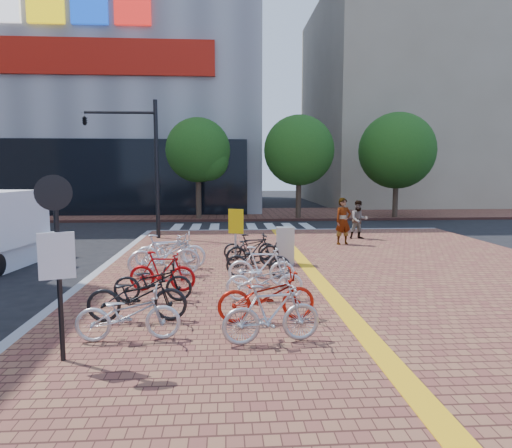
{
  "coord_description": "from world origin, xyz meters",
  "views": [
    {
      "loc": [
        -0.38,
        -9.81,
        2.95
      ],
      "look_at": [
        0.56,
        4.43,
        1.3
      ],
      "focal_mm": 32.0,
      "sensor_mm": 36.0,
      "label": 1
    }
  ],
  "objects": [
    {
      "name": "ground",
      "position": [
        0.0,
        0.0,
        0.0
      ],
      "size": [
        120.0,
        120.0,
        0.0
      ],
      "primitive_type": "plane",
      "color": "black",
      "rests_on": "ground"
    },
    {
      "name": "tactile_strip",
      "position": [
        2.0,
        -5.0,
        0.16
      ],
      "size": [
        0.4,
        34.0,
        0.01
      ],
      "primitive_type": "cube",
      "color": "#EDAB15",
      "rests_on": "sidewalk"
    },
    {
      "name": "kerb_north",
      "position": [
        3.0,
        12.0,
        0.08
      ],
      "size": [
        14.0,
        0.25,
        0.15
      ],
      "primitive_type": "cube",
      "color": "gray",
      "rests_on": "ground"
    },
    {
      "name": "far_sidewalk",
      "position": [
        0.0,
        21.0,
        0.07
      ],
      "size": [
        70.0,
        8.0,
        0.15
      ],
      "primitive_type": "cube",
      "color": "brown",
      "rests_on": "ground"
    },
    {
      "name": "department_store",
      "position": [
        -15.99,
        31.95,
        13.98
      ],
      "size": [
        36.0,
        24.27,
        28.0
      ],
      "color": "gray",
      "rests_on": "ground"
    },
    {
      "name": "building_beige",
      "position": [
        18.0,
        32.0,
        9.0
      ],
      "size": [
        20.0,
        18.0,
        18.0
      ],
      "primitive_type": "cube",
      "color": "gray",
      "rests_on": "ground"
    },
    {
      "name": "crosswalk",
      "position": [
        0.5,
        14.0,
        0.01
      ],
      "size": [
        7.5,
        4.0,
        0.01
      ],
      "color": "silver",
      "rests_on": "ground"
    },
    {
      "name": "street_trees",
      "position": [
        5.04,
        17.45,
        4.1
      ],
      "size": [
        16.2,
        4.6,
        6.35
      ],
      "color": "#38281E",
      "rests_on": "far_sidewalk"
    },
    {
      "name": "bike_0",
      "position": [
        -2.01,
        -2.35,
        0.6
      ],
      "size": [
        1.74,
        0.7,
        0.9
      ],
      "primitive_type": "imported",
      "rotation": [
        0.0,
        0.0,
        1.63
      ],
      "color": "silver",
      "rests_on": "sidewalk"
    },
    {
      "name": "bike_1",
      "position": [
        -2.06,
        -1.37,
        0.64
      ],
      "size": [
        1.86,
        0.65,
        0.97
      ],
      "primitive_type": "imported",
      "rotation": [
        0.0,
        0.0,
        1.57
      ],
      "color": "black",
      "rests_on": "sidewalk"
    },
    {
      "name": "bike_2",
      "position": [
        -1.97,
        -0.06,
        0.59
      ],
      "size": [
        1.68,
        0.61,
        0.88
      ],
      "primitive_type": "imported",
      "rotation": [
        0.0,
        0.0,
        1.59
      ],
      "color": "black",
      "rests_on": "sidewalk"
    },
    {
      "name": "bike_3",
      "position": [
        -1.89,
        0.78,
        0.62
      ],
      "size": [
        1.62,
        0.65,
        0.95
      ],
      "primitive_type": "imported",
      "rotation": [
        0.0,
        0.0,
        1.44
      ],
      "color": "#B20C0E",
      "rests_on": "sidewalk"
    },
    {
      "name": "bike_4",
      "position": [
        -2.03,
        2.27,
        0.72
      ],
      "size": [
        1.98,
        0.88,
        1.15
      ],
      "primitive_type": "imported",
      "rotation": [
        0.0,
        0.0,
        1.76
      ],
      "color": "silver",
      "rests_on": "sidewalk"
    },
    {
      "name": "bike_5",
      "position": [
        -1.98,
        3.24,
        0.68
      ],
      "size": [
        2.06,
        0.88,
        1.05
      ],
      "primitive_type": "imported",
      "rotation": [
        0.0,
        0.0,
        1.66
      ],
      "color": "silver",
      "rests_on": "sidewalk"
    },
    {
      "name": "bike_6",
      "position": [
        -2.09,
        4.25,
        0.58
      ],
      "size": [
        1.72,
        0.82,
        0.87
      ],
      "primitive_type": "imported",
      "rotation": [
        0.0,
        0.0,
        1.42
      ],
      "color": "silver",
      "rests_on": "sidewalk"
    },
    {
      "name": "bike_7",
      "position": [
        0.35,
        -2.64,
        0.64
      ],
      "size": [
        1.69,
        0.71,
        0.99
      ],
      "primitive_type": "imported",
      "rotation": [
        0.0,
        0.0,
        1.73
      ],
      "color": "#A5A5A9",
      "rests_on": "sidewalk"
    },
    {
      "name": "bike_8",
      "position": [
        0.36,
        -1.51,
        0.64
      ],
      "size": [
        1.92,
        0.87,
        0.97
      ],
      "primitive_type": "imported",
      "rotation": [
        0.0,
        0.0,
        1.7
      ],
      "color": "#A2170B",
      "rests_on": "sidewalk"
    },
    {
      "name": "bike_9",
      "position": [
        0.45,
        -0.11,
        0.6
      ],
      "size": [
        1.72,
        0.67,
        0.89
      ],
      "primitive_type": "imported",
      "rotation": [
        0.0,
        0.0,
        1.62
      ],
      "color": "silver",
      "rests_on": "sidewalk"
    },
    {
      "name": "bike_10",
      "position": [
        0.47,
        1.06,
        0.65
      ],
      "size": [
        1.7,
        0.71,
        0.99
      ],
      "primitive_type": "imported",
      "rotation": [
        0.0,
        0.0,
        1.42
      ],
      "color": "white",
      "rests_on": "sidewalk"
    },
    {
      "name": "bike_11",
      "position": [
        0.46,
        2.07,
        0.6
      ],
      "size": [
        1.81,
        0.92,
        0.91
      ],
      "primitive_type": "imported",
      "rotation": [
        0.0,
        0.0,
        1.38
      ],
      "color": "black",
      "rests_on": "sidewalk"
    },
    {
      "name": "bike_12",
      "position": [
        0.41,
        3.37,
        0.64
      ],
      "size": [
        1.7,
        0.78,
        0.99
      ],
      "primitive_type": "imported",
      "rotation": [
        0.0,
        0.0,
        1.77
      ],
      "color": "black",
      "rests_on": "sidewalk"
    },
    {
      "name": "bike_13",
      "position": [
        0.36,
        4.36,
        0.58
      ],
      "size": [
        1.66,
        0.61,
        0.86
      ],
      "primitive_type": "imported",
      "rotation": [
        0.0,
        0.0,
        1.55
      ],
      "color": "black",
      "rests_on": "sidewalk"
    },
    {
      "name": "pedestrian_a",
      "position": [
        4.12,
        7.33,
        1.05
      ],
      "size": [
        0.74,
        0.58,
        1.8
      ],
      "primitive_type": "imported",
      "rotation": [
        0.0,
        0.0,
        0.26
      ],
      "color": "gray",
      "rests_on": "sidewalk"
    },
    {
      "name": "pedestrian_b",
      "position": [
        5.15,
        8.74,
        0.95
      ],
      "size": [
        0.8,
        0.63,
        1.6
      ],
      "primitive_type": "imported",
      "rotation": [
        0.0,
        0.0,
        0.04
      ],
      "color": "#464859",
      "rests_on": "sidewalk"
    },
    {
      "name": "utility_box",
      "position": [
        1.39,
        3.69,
        0.72
      ],
      "size": [
        0.53,
        0.4,
        1.13
      ],
      "primitive_type": "cube",
      "rotation": [
        0.0,
        0.0,
        -0.03
      ],
      "color": "#AAAAAE",
      "rests_on": "sidewalk"
    },
    {
      "name": "yellow_sign",
      "position": [
        -0.1,
        3.66,
        1.32
      ],
      "size": [
        0.45,
        0.19,
        1.69
      ],
      "color": "#B7B7BC",
      "rests_on": "sidewalk"
    },
    {
      "name": "notice_sign",
      "position": [
        -2.82,
        -3.15,
        1.89
      ],
      "size": [
        0.49,
        0.2,
        2.75
      ],
      "color": "black",
      "rests_on": "sidewalk"
    },
    {
      "name": "traffic_light_pole",
      "position": [
        -4.56,
        9.52,
        4.1
      ],
      "size": [
        3.07,
        1.18,
        5.72
      ],
      "color": "black",
      "rests_on": "sidewalk"
    }
  ]
}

